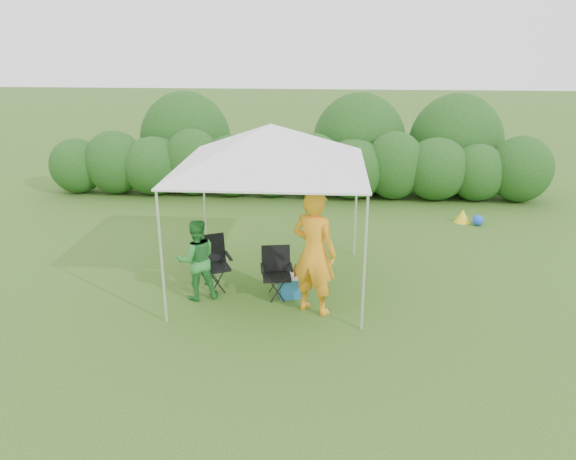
# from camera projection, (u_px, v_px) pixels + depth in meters

# --- Properties ---
(ground) EXTENTS (70.00, 70.00, 0.00)m
(ground) POSITION_uv_depth(u_px,v_px,m) (270.00, 296.00, 9.52)
(ground) COLOR #3C621F
(hedge) EXTENTS (13.38, 1.53, 1.80)m
(hedge) POSITION_uv_depth(u_px,v_px,m) (294.00, 167.00, 14.88)
(hedge) COLOR #204E18
(hedge) RESTS_ON ground
(canopy) EXTENTS (3.10, 3.10, 2.83)m
(canopy) POSITION_uv_depth(u_px,v_px,m) (271.00, 146.00, 9.16)
(canopy) COLOR silver
(canopy) RESTS_ON ground
(chair_right) EXTENTS (0.58, 0.54, 0.85)m
(chair_right) POSITION_uv_depth(u_px,v_px,m) (276.00, 269.00, 9.40)
(chair_right) COLOR black
(chair_right) RESTS_ON ground
(chair_left) EXTENTS (0.70, 0.68, 0.92)m
(chair_left) POSITION_uv_depth(u_px,v_px,m) (212.00, 259.00, 9.68)
(chair_left) COLOR black
(chair_left) RESTS_ON ground
(man) EXTENTS (0.87, 0.76, 2.01)m
(man) POSITION_uv_depth(u_px,v_px,m) (314.00, 253.00, 8.67)
(man) COLOR orange
(man) RESTS_ON ground
(woman) EXTENTS (0.81, 0.73, 1.38)m
(woman) POSITION_uv_depth(u_px,v_px,m) (197.00, 260.00, 9.23)
(woman) COLOR #2A8233
(woman) RESTS_ON ground
(cooler) EXTENTS (0.53, 0.44, 0.39)m
(cooler) POSITION_uv_depth(u_px,v_px,m) (292.00, 285.00, 9.45)
(cooler) COLOR #206594
(cooler) RESTS_ON ground
(bottle) EXTENTS (0.06, 0.06, 0.23)m
(bottle) POSITION_uv_depth(u_px,v_px,m) (296.00, 270.00, 9.31)
(bottle) COLOR #592D0C
(bottle) RESTS_ON cooler
(lawn_toy) EXTENTS (0.62, 0.51, 0.31)m
(lawn_toy) POSITION_uv_depth(u_px,v_px,m) (466.00, 217.00, 13.05)
(lawn_toy) COLOR yellow
(lawn_toy) RESTS_ON ground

